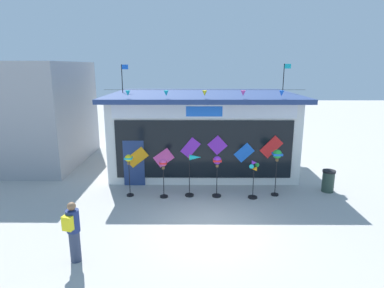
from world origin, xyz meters
name	(u,v)px	position (x,y,z in m)	size (l,w,h in m)	color
ground_plane	(208,228)	(0.00, 0.00, 0.00)	(80.00, 80.00, 0.00)	#ADAAA5
kite_shop_building	(202,130)	(-0.04, 6.49, 1.92)	(8.76, 6.10, 5.19)	silver
wind_spinner_far_left	(129,164)	(-3.02, 2.64, 1.33)	(0.29, 0.29, 1.71)	black
wind_spinner_left	(163,169)	(-1.65, 2.51, 1.16)	(0.31, 0.31, 1.57)	black
wind_spinner_center_left	(194,167)	(-0.48, 2.65, 1.22)	(0.65, 0.35, 1.72)	black
wind_spinner_center_right	(217,166)	(0.44, 2.59, 1.25)	(0.36, 0.36, 1.66)	black
wind_spinner_right	(254,174)	(1.86, 2.42, 1.00)	(0.42, 0.36, 1.55)	black
wind_spinner_far_right	(277,158)	(2.80, 2.73, 1.56)	(0.36, 0.36, 1.90)	black
person_near_camera	(73,231)	(-3.62, -1.83, 0.89)	(0.38, 0.48, 1.68)	#333D56
trash_bin	(328,181)	(5.08, 3.15, 0.46)	(0.52, 0.52, 0.91)	#2D4238
neighbour_building	(7,113)	(-10.35, 7.41, 2.64)	(7.79, 6.16, 5.28)	#99999E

